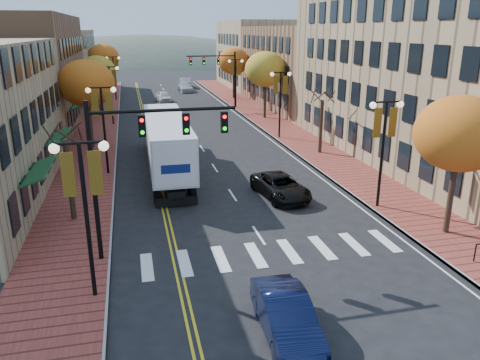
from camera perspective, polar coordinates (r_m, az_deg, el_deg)
ground at (r=19.75m, az=5.47°, el=-11.46°), size 200.00×200.00×0.00m
sidewalk_left at (r=49.77m, az=-16.92°, el=6.07°), size 4.00×85.00×0.15m
sidewalk_right at (r=51.81m, az=3.48°, el=7.26°), size 4.00×85.00×0.15m
building_left_mid at (r=53.59m, az=-25.99°, el=11.74°), size 12.00×24.00×11.00m
building_left_far at (r=78.20m, az=-22.18°, el=13.08°), size 12.00×26.00×9.50m
building_right_near at (r=40.39m, az=24.29°, el=13.36°), size 15.00×28.00×15.00m
building_right_mid at (r=63.25m, az=9.52°, el=13.49°), size 15.00×24.00×10.00m
building_right_far at (r=83.92m, az=3.61°, el=15.08°), size 15.00×20.00×11.00m
tree_left_a at (r=25.55m, az=-20.04°, el=-0.04°), size 0.28×0.28×4.20m
tree_left_b at (r=40.58m, az=-18.21°, el=11.11°), size 4.48×4.48×7.21m
tree_left_c at (r=56.51m, az=-17.00°, el=12.52°), size 4.16×4.16×6.69m
tree_left_d at (r=74.41m, az=-16.32°, el=14.14°), size 4.61×4.61×7.42m
tree_right_a at (r=23.89m, az=25.22°, el=5.11°), size 4.16×4.16×6.69m
tree_right_b at (r=38.00m, az=9.84°, el=6.44°), size 0.28×0.28×4.20m
tree_right_c at (r=52.52m, az=3.11°, el=13.32°), size 4.48×4.48×7.21m
tree_right_d at (r=67.99m, az=-0.80°, el=14.27°), size 4.35×4.35×7.00m
lamp_left_a at (r=17.19m, az=-18.50°, el=-1.23°), size 1.96×0.36×6.05m
lamp_left_b at (r=32.72m, az=-16.37°, el=7.78°), size 1.96×0.36×6.05m
lamp_left_c at (r=50.55m, az=-15.54°, el=11.22°), size 1.96×0.36×6.05m
lamp_left_d at (r=68.46m, az=-15.14°, el=12.86°), size 1.96×0.36×6.05m
lamp_right_a at (r=26.43m, az=17.16°, el=5.42°), size 1.96×0.36×6.05m
lamp_right_b at (r=42.69m, az=4.94°, el=10.66°), size 1.96×0.36×6.05m
lamp_right_c at (r=59.96m, az=-0.52°, el=12.82°), size 1.96×0.36×6.05m
traffic_mast_near at (r=19.81m, az=-12.20°, el=3.68°), size 6.10×0.35×7.00m
traffic_mast_far at (r=59.49m, az=-2.48°, el=13.37°), size 6.10×0.34×7.00m
semi_truck at (r=33.28m, az=-9.05°, el=5.00°), size 2.75×16.00×3.99m
navy_sedan at (r=15.99m, az=5.66°, el=-16.18°), size 1.70×4.43×1.44m
black_suv at (r=28.09m, az=4.96°, el=-0.77°), size 2.88×5.18×1.37m
car_far_white at (r=66.34m, az=-9.28°, el=9.99°), size 2.11×4.45×1.47m
car_far_silver at (r=77.12m, az=-6.71°, el=11.19°), size 2.18×5.10×1.47m
car_far_oncoming at (r=82.55m, az=-6.70°, el=11.69°), size 2.12×5.11×1.65m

